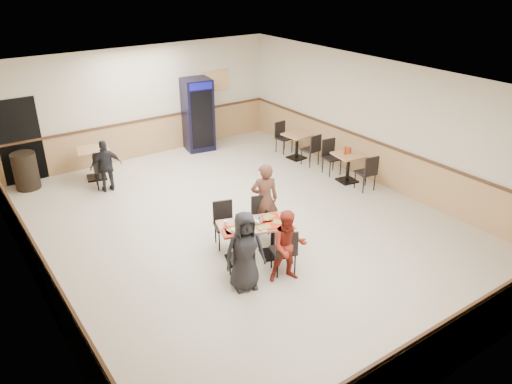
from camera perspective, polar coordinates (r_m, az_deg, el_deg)
ground at (r=10.41m, az=-1.64°, el=-3.96°), size 10.00×10.00×0.00m
room_shell at (r=12.99m, az=-1.35°, el=5.01°), size 10.00×10.00×10.00m
main_table at (r=9.15m, az=-0.05°, el=-4.96°), size 1.48×1.05×0.72m
main_chairs at (r=9.15m, az=-0.34°, el=-5.13°), size 1.61×1.86×0.91m
diner_woman_left at (r=8.26m, az=-1.28°, el=-6.76°), size 0.78×0.62×1.41m
diner_woman_right at (r=8.49m, az=3.73°, el=-6.22°), size 0.78×0.71×1.31m
diner_man_opposite at (r=9.82m, az=0.98°, el=-0.87°), size 0.65×0.56×1.52m
lone_diner at (r=12.26m, az=-16.76°, el=2.87°), size 0.77×0.39×1.26m
tabletop_clutter at (r=8.96m, az=-0.20°, el=-3.74°), size 1.29×0.75×0.12m
side_table_near at (r=12.49m, az=10.51°, el=3.24°), size 0.76×0.76×0.72m
side_table_near_chair_south at (r=12.14m, az=12.42°, el=2.28°), size 0.48×0.48×0.92m
side_table_near_chair_north at (r=12.88m, az=8.70°, el=3.96°), size 0.48×0.48×0.92m
side_table_far at (r=13.80m, az=4.70°, el=5.69°), size 0.71×0.71×0.71m
side_table_far_chair_south at (r=13.40m, az=6.23°, el=4.92°), size 0.45×0.45×0.90m
side_table_far_chair_north at (r=14.22m, az=3.25°, el=6.24°), size 0.45×0.45×0.90m
condiment_caddy at (r=12.39m, az=10.37°, el=4.71°), size 0.23×0.06×0.20m
back_table at (r=13.09m, az=-18.01°, el=3.63°), size 0.88×0.88×0.78m
back_table_chair_lone at (r=12.54m, az=-17.09°, el=2.67°), size 0.55×0.55×0.99m
pepsi_cooler at (r=14.42m, az=-6.68°, el=8.78°), size 0.89×0.89×2.04m
trash_bin at (r=13.14m, az=-24.83°, el=2.19°), size 0.57×0.57×0.90m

